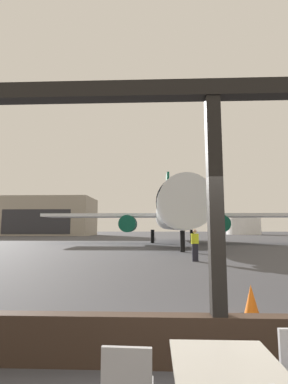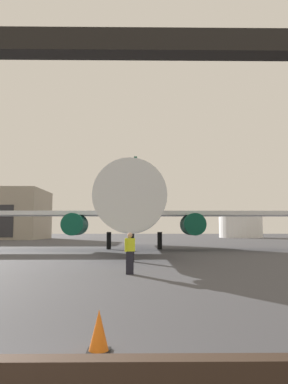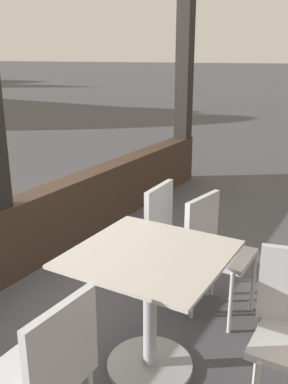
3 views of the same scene
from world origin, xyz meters
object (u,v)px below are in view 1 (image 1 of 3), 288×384
distant_hangar (47,217)px  fuel_storage_tank (243,226)px  airplane (173,213)px  ground_crew_worker (195,245)px  traffic_cone (251,301)px

distant_hangar → fuel_storage_tank: size_ratio=2.41×
distant_hangar → fuel_storage_tank: distant_hangar is taller
airplane → ground_crew_worker: airplane is taller
traffic_cone → distant_hangar: distant_hangar is taller
airplane → fuel_storage_tank: bearing=65.0°
ground_crew_worker → distant_hangar: size_ratio=0.08×
distant_hangar → traffic_cone: bearing=-65.7°
airplane → fuel_storage_tank: (23.25, 49.87, -1.24)m
airplane → traffic_cone: bearing=-90.3°
traffic_cone → fuel_storage_tank: (23.38, 76.70, 2.04)m
distant_hangar → airplane: bearing=-52.3°
distant_hangar → fuel_storage_tank: (52.67, 11.83, -2.36)m
airplane → traffic_cone: 27.03m
traffic_cone → airplane: bearing=89.7°
ground_crew_worker → distant_hangar: (-29.51, 55.13, 3.81)m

